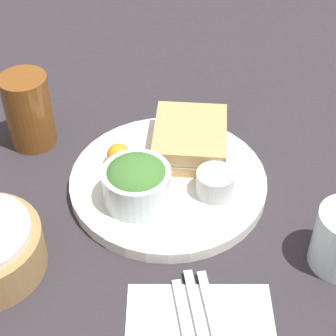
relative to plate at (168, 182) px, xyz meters
The scene contains 11 objects.
ground_plane 0.01m from the plate, ahead, with size 4.00×4.00×0.00m, color #2D282D.
plate is the anchor object (origin of this frame).
sandwich 0.08m from the plate, 27.98° to the right, with size 0.15×0.13×0.05m.
salad_bowl 0.08m from the plate, 136.04° to the left, with size 0.10×0.10×0.07m.
dressing_cup 0.08m from the plate, 115.06° to the right, with size 0.06×0.06×0.04m, color #B7B7BC.
orange_wedge 0.09m from the plate, 67.98° to the left, with size 0.04×0.04×0.04m, color orange.
drink_glass 0.27m from the plate, 63.86° to the left, with size 0.08×0.08×0.13m, color brown.
napkin 0.27m from the plate, behind, with size 0.15×0.19×0.00m, color white.
fork 0.27m from the plate, 167.36° to the right, with size 0.18×0.01×0.01m, color silver.
knife 0.27m from the plate, behind, with size 0.19×0.01×0.01m, color silver.
spoon 0.27m from the plate, behind, with size 0.16×0.01×0.01m, color silver.
Camera 1 is at (-0.64, -0.00, 0.63)m, focal length 60.00 mm.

